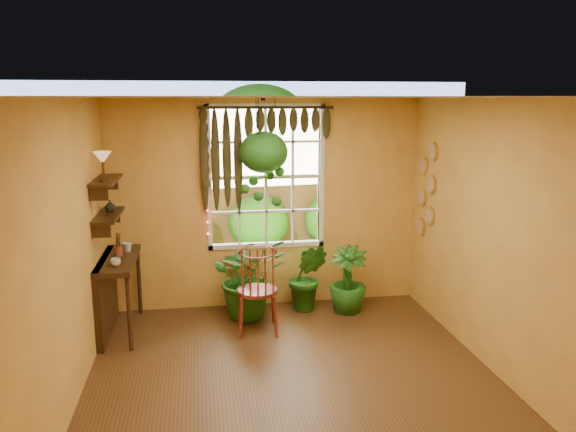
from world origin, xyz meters
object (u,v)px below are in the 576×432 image
windsor_chair (258,302)px  potted_plant_left (249,276)px  potted_plant_mid (308,277)px  counter_ledge (110,287)px  hanging_basket (264,159)px

windsor_chair → potted_plant_left: windsor_chair is taller
windsor_chair → potted_plant_mid: bearing=43.6°
counter_ledge → potted_plant_left: size_ratio=1.15×
windsor_chair → potted_plant_mid: 0.94m
counter_ledge → windsor_chair: bearing=-9.2°
windsor_chair → potted_plant_left: (-0.05, 0.52, 0.16)m
counter_ledge → potted_plant_mid: bearing=7.9°
windsor_chair → potted_plant_left: bearing=98.7°
counter_ledge → potted_plant_left: potted_plant_left is taller
counter_ledge → windsor_chair: size_ratio=0.95×
windsor_chair → potted_plant_mid: (0.71, 0.60, 0.08)m
hanging_basket → potted_plant_left: bearing=-146.7°
potted_plant_mid → hanging_basket: size_ratio=0.67×
counter_ledge → windsor_chair: (1.68, -0.27, -0.19)m
counter_ledge → windsor_chair: 1.72m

